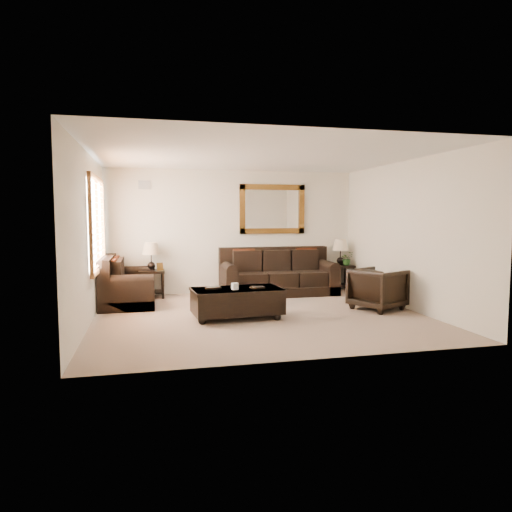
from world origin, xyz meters
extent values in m
cube|color=gray|center=(0.00, 0.00, 0.00)|extent=(5.50, 5.00, 0.01)
cube|color=white|center=(0.00, 0.00, 2.70)|extent=(5.50, 5.00, 0.01)
cube|color=silver|center=(0.00, 2.50, 1.35)|extent=(5.50, 0.01, 2.70)
cube|color=silver|center=(0.00, -2.50, 1.35)|extent=(5.50, 0.01, 2.70)
cube|color=silver|center=(-2.75, 0.00, 1.35)|extent=(0.01, 5.00, 2.70)
cube|color=silver|center=(2.75, 0.00, 1.35)|extent=(0.01, 5.00, 2.70)
cube|color=white|center=(-2.73, 0.90, 1.55)|extent=(0.01, 1.80, 1.50)
cube|color=brown|center=(-2.70, 0.90, 2.34)|extent=(0.06, 1.96, 0.08)
cube|color=brown|center=(-2.70, 0.90, 0.76)|extent=(0.06, 1.96, 0.08)
cube|color=brown|center=(-2.70, -0.04, 1.55)|extent=(0.06, 0.08, 1.50)
cube|color=brown|center=(-2.70, 1.84, 1.55)|extent=(0.06, 0.08, 1.50)
cube|color=brown|center=(-2.70, 0.90, 1.55)|extent=(0.05, 0.05, 1.50)
cube|color=#4F270F|center=(0.89, 2.46, 1.85)|extent=(1.50, 0.06, 1.10)
cube|color=white|center=(0.89, 2.48, 1.85)|extent=(1.26, 0.01, 0.86)
cube|color=#999999|center=(-1.90, 2.48, 2.35)|extent=(0.25, 0.02, 0.18)
cube|color=black|center=(0.89, 1.95, 0.10)|extent=(2.46, 1.06, 0.20)
cube|color=black|center=(0.89, 2.36, 0.75)|extent=(2.46, 0.25, 0.50)
cube|color=black|center=(0.23, 1.93, 0.35)|extent=(0.63, 0.87, 0.30)
cube|color=black|center=(0.89, 1.93, 0.35)|extent=(0.63, 0.87, 0.30)
cube|color=black|center=(1.54, 1.93, 0.35)|extent=(0.63, 0.87, 0.30)
cube|color=black|center=(-0.22, 1.95, 0.30)|extent=(0.25, 1.06, 0.59)
cylinder|color=black|center=(-0.22, 1.95, 0.59)|extent=(0.25, 1.04, 0.25)
cube|color=black|center=(1.99, 1.95, 0.30)|extent=(0.25, 1.06, 0.59)
cylinder|color=black|center=(1.99, 1.95, 0.59)|extent=(0.25, 1.04, 0.25)
cube|color=#5A1E0B|center=(0.17, 2.15, 0.75)|extent=(0.47, 0.21, 0.48)
cube|color=#5A1E0B|center=(1.60, 2.15, 0.75)|extent=(0.47, 0.21, 0.48)
cube|color=black|center=(-2.24, 1.53, 0.09)|extent=(0.98, 1.65, 0.19)
cube|color=black|center=(-2.62, 1.53, 0.70)|extent=(0.23, 1.65, 0.46)
cube|color=black|center=(-2.22, 1.23, 0.33)|extent=(0.80, 0.58, 0.28)
cube|color=black|center=(-2.22, 1.83, 0.33)|extent=(0.80, 0.58, 0.28)
cube|color=black|center=(-2.24, 0.82, 0.27)|extent=(0.98, 0.23, 0.55)
cylinder|color=black|center=(-2.24, 0.82, 0.55)|extent=(0.96, 0.23, 0.23)
cube|color=black|center=(-2.24, 2.24, 0.27)|extent=(0.98, 0.23, 0.55)
cylinder|color=black|center=(-2.24, 2.24, 0.55)|extent=(0.96, 0.23, 0.23)
cube|color=#5A1E0B|center=(-2.43, 1.18, 0.69)|extent=(0.19, 0.43, 0.45)
cube|color=#5A1E0B|center=(-2.43, 1.88, 0.69)|extent=(0.19, 0.43, 0.45)
cube|color=black|center=(-1.79, 2.20, 0.55)|extent=(0.52, 0.52, 0.05)
cube|color=black|center=(-1.79, 2.20, 0.11)|extent=(0.44, 0.44, 0.03)
cylinder|color=black|center=(-2.01, 1.98, 0.26)|extent=(0.05, 0.05, 0.52)
cylinder|color=black|center=(-1.57, 1.98, 0.26)|extent=(0.05, 0.05, 0.52)
cylinder|color=black|center=(-2.01, 2.42, 0.26)|extent=(0.05, 0.05, 0.52)
cylinder|color=black|center=(-1.57, 2.42, 0.26)|extent=(0.05, 0.05, 0.52)
sphere|color=black|center=(-1.79, 2.20, 0.67)|extent=(0.16, 0.16, 0.16)
cylinder|color=black|center=(-1.79, 2.20, 0.84)|extent=(0.02, 0.02, 0.34)
cone|color=tan|center=(-1.79, 2.20, 1.03)|extent=(0.36, 0.36, 0.25)
cube|color=#4F270F|center=(-1.62, 2.10, 0.65)|extent=(0.14, 0.09, 0.16)
cube|color=black|center=(2.43, 2.20, 0.55)|extent=(0.53, 0.53, 0.05)
cube|color=black|center=(2.43, 2.20, 0.12)|extent=(0.45, 0.45, 0.03)
cylinder|color=black|center=(2.20, 1.97, 0.26)|extent=(0.05, 0.05, 0.53)
cylinder|color=black|center=(2.66, 1.97, 0.26)|extent=(0.05, 0.05, 0.53)
cylinder|color=black|center=(2.20, 2.42, 0.26)|extent=(0.05, 0.05, 0.53)
cylinder|color=black|center=(2.66, 2.42, 0.26)|extent=(0.05, 0.05, 0.53)
sphere|color=black|center=(2.43, 2.20, 0.67)|extent=(0.16, 0.16, 0.16)
cylinder|color=black|center=(2.43, 2.20, 0.85)|extent=(0.02, 0.02, 0.35)
cone|color=tan|center=(2.43, 2.20, 1.04)|extent=(0.37, 0.37, 0.25)
sphere|color=black|center=(-1.04, -0.42, 0.05)|extent=(0.13, 0.13, 0.13)
sphere|color=black|center=(0.19, -0.42, 0.05)|extent=(0.13, 0.13, 0.13)
sphere|color=black|center=(-1.04, 0.13, 0.05)|extent=(0.13, 0.13, 0.13)
sphere|color=black|center=(0.19, 0.13, 0.05)|extent=(0.13, 0.13, 0.13)
cube|color=black|center=(-0.42, -0.15, 0.30)|extent=(1.50, 0.88, 0.41)
cube|color=black|center=(-0.42, -0.15, 0.48)|extent=(1.53, 0.90, 0.04)
cube|color=black|center=(-0.81, -0.09, 0.52)|extent=(0.26, 0.18, 0.03)
cube|color=black|center=(-0.09, -0.20, 0.51)|extent=(0.23, 0.17, 0.03)
cube|color=white|center=(-0.48, -0.26, 0.56)|extent=(0.12, 0.10, 0.11)
imported|color=black|center=(2.20, -0.01, 0.42)|extent=(1.03, 1.06, 0.83)
imported|color=#28501B|center=(2.54, 2.10, 0.70)|extent=(0.35, 0.37, 0.24)
camera|label=1|loc=(-1.82, -7.48, 1.69)|focal=32.00mm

